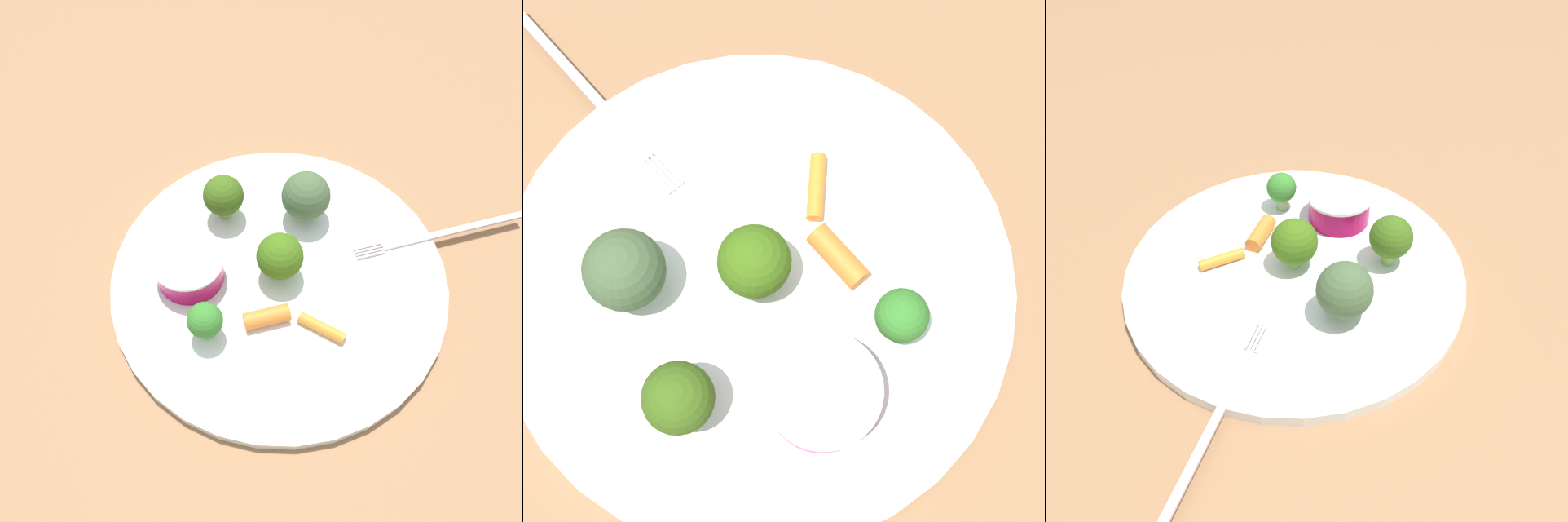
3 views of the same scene
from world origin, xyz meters
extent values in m
plane|color=#906744|center=(0.00, 0.00, 0.00)|extent=(2.40, 2.40, 0.00)
cylinder|color=white|center=(0.00, 0.00, 0.01)|extent=(0.31, 0.31, 0.01)
cylinder|color=#9A0643|center=(0.07, -0.05, 0.03)|extent=(0.06, 0.06, 0.03)
cylinder|color=silver|center=(0.07, -0.05, 0.04)|extent=(0.07, 0.07, 0.00)
cylinder|color=#81AE58|center=(0.00, -0.09, 0.02)|extent=(0.01, 0.01, 0.02)
sphere|color=#375B16|center=(0.00, -0.09, 0.04)|extent=(0.04, 0.04, 0.04)
cylinder|color=#95BA58|center=(-0.06, -0.04, 0.02)|extent=(0.01, 0.01, 0.01)
sphere|color=#415B37|center=(-0.06, -0.04, 0.04)|extent=(0.05, 0.05, 0.05)
cylinder|color=#8AA971|center=(0.09, 0.01, 0.02)|extent=(0.01, 0.01, 0.01)
sphere|color=#327929|center=(0.09, 0.01, 0.04)|extent=(0.03, 0.03, 0.03)
cylinder|color=#88C463|center=(0.00, 0.00, 0.02)|extent=(0.01, 0.01, 0.01)
sphere|color=#3B6314|center=(0.00, 0.00, 0.04)|extent=(0.04, 0.04, 0.04)
cylinder|color=orange|center=(0.04, 0.03, 0.02)|extent=(0.04, 0.03, 0.02)
cylinder|color=orange|center=(0.01, 0.07, 0.02)|extent=(0.03, 0.04, 0.01)
cube|color=#C2B5BA|center=(-0.17, 0.07, 0.01)|extent=(0.14, 0.06, 0.00)
cube|color=#C2B5BA|center=(-0.08, 0.04, 0.01)|extent=(0.03, 0.01, 0.00)
cube|color=#C2B5BA|center=(-0.08, 0.04, 0.01)|extent=(0.03, 0.01, 0.00)
cube|color=#C2B5BA|center=(-0.08, 0.03, 0.01)|extent=(0.03, 0.01, 0.00)
cube|color=#C2B5BA|center=(-0.09, 0.03, 0.01)|extent=(0.03, 0.01, 0.00)
camera|label=1|loc=(0.17, 0.19, 0.42)|focal=35.29mm
camera|label=2|loc=(0.08, -0.12, 0.46)|focal=53.66mm
camera|label=3|loc=(-0.34, 0.01, 0.34)|focal=35.21mm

